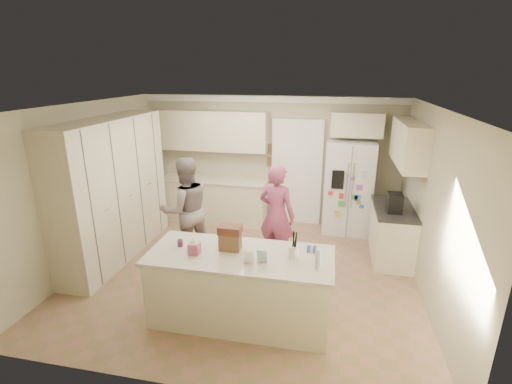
% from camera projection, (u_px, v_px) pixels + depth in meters
% --- Properties ---
extents(floor, '(5.20, 4.60, 0.02)m').
position_uv_depth(floor, '(245.00, 273.00, 5.89)').
color(floor, '#966D55').
rests_on(floor, ground).
extents(ceiling, '(5.20, 4.60, 0.02)m').
position_uv_depth(ceiling, '(244.00, 105.00, 5.07)').
color(ceiling, white).
rests_on(ceiling, wall_back).
extents(wall_back, '(5.20, 0.02, 2.60)m').
position_uv_depth(wall_back, '(270.00, 160.00, 7.63)').
color(wall_back, '#B8B18F').
rests_on(wall_back, ground).
extents(wall_front, '(5.20, 0.02, 2.60)m').
position_uv_depth(wall_front, '(185.00, 277.00, 3.33)').
color(wall_front, '#B8B18F').
rests_on(wall_front, ground).
extents(wall_left, '(0.02, 4.60, 2.60)m').
position_uv_depth(wall_left, '(88.00, 185.00, 5.98)').
color(wall_left, '#B8B18F').
rests_on(wall_left, ground).
extents(wall_right, '(0.02, 4.60, 2.60)m').
position_uv_depth(wall_right, '(433.00, 208.00, 4.98)').
color(wall_right, '#B8B18F').
rests_on(wall_right, ground).
extents(crown_back, '(5.20, 0.08, 0.12)m').
position_uv_depth(crown_back, '(271.00, 99.00, 7.20)').
color(crown_back, white).
rests_on(crown_back, wall_back).
extents(pantry_bank, '(0.60, 2.60, 2.35)m').
position_uv_depth(pantry_bank, '(113.00, 190.00, 6.15)').
color(pantry_bank, beige).
rests_on(pantry_bank, floor).
extents(back_base_cab, '(2.20, 0.60, 0.88)m').
position_uv_depth(back_base_cab, '(214.00, 201.00, 7.83)').
color(back_base_cab, beige).
rests_on(back_base_cab, floor).
extents(back_countertop, '(2.24, 0.63, 0.04)m').
position_uv_depth(back_countertop, '(213.00, 180.00, 7.68)').
color(back_countertop, beige).
rests_on(back_countertop, back_base_cab).
extents(back_upper_cab, '(2.20, 0.35, 0.80)m').
position_uv_depth(back_upper_cab, '(213.00, 131.00, 7.49)').
color(back_upper_cab, beige).
rests_on(back_upper_cab, wall_back).
extents(doorway_opening, '(0.90, 0.06, 2.10)m').
position_uv_depth(doorway_opening, '(297.00, 174.00, 7.57)').
color(doorway_opening, black).
rests_on(doorway_opening, floor).
extents(doorway_casing, '(1.02, 0.03, 2.22)m').
position_uv_depth(doorway_casing, '(296.00, 174.00, 7.54)').
color(doorway_casing, white).
rests_on(doorway_casing, floor).
extents(wall_frame_upper, '(0.15, 0.02, 0.20)m').
position_uv_depth(wall_frame_upper, '(271.00, 149.00, 7.51)').
color(wall_frame_upper, brown).
rests_on(wall_frame_upper, wall_back).
extents(wall_frame_lower, '(0.15, 0.02, 0.20)m').
position_uv_depth(wall_frame_lower, '(271.00, 162.00, 7.59)').
color(wall_frame_lower, brown).
rests_on(wall_frame_lower, wall_back).
extents(refrigerator, '(0.92, 0.73, 1.80)m').
position_uv_depth(refrigerator, '(348.00, 187.00, 7.19)').
color(refrigerator, white).
rests_on(refrigerator, floor).
extents(fridge_seam, '(0.02, 0.02, 1.78)m').
position_uv_depth(fridge_seam, '(349.00, 193.00, 6.86)').
color(fridge_seam, gray).
rests_on(fridge_seam, refrigerator).
extents(fridge_dispenser, '(0.22, 0.03, 0.35)m').
position_uv_depth(fridge_dispenser, '(338.00, 180.00, 6.81)').
color(fridge_dispenser, black).
rests_on(fridge_dispenser, refrigerator).
extents(fridge_handle_l, '(0.02, 0.02, 0.85)m').
position_uv_depth(fridge_handle_l, '(347.00, 185.00, 6.80)').
color(fridge_handle_l, silver).
rests_on(fridge_handle_l, refrigerator).
extents(fridge_handle_r, '(0.02, 0.02, 0.85)m').
position_uv_depth(fridge_handle_r, '(352.00, 186.00, 6.78)').
color(fridge_handle_r, silver).
rests_on(fridge_handle_r, refrigerator).
extents(over_fridge_cab, '(0.95, 0.35, 0.45)m').
position_uv_depth(over_fridge_cab, '(357.00, 125.00, 6.89)').
color(over_fridge_cab, beige).
rests_on(over_fridge_cab, wall_back).
extents(right_base_cab, '(0.60, 1.20, 0.88)m').
position_uv_depth(right_base_cab, '(392.00, 234.00, 6.24)').
color(right_base_cab, beige).
rests_on(right_base_cab, floor).
extents(right_countertop, '(0.63, 1.24, 0.04)m').
position_uv_depth(right_countertop, '(394.00, 208.00, 6.10)').
color(right_countertop, '#2D2B28').
rests_on(right_countertop, right_base_cab).
extents(right_upper_cab, '(0.35, 1.50, 0.70)m').
position_uv_depth(right_upper_cab, '(409.00, 143.00, 5.93)').
color(right_upper_cab, beige).
rests_on(right_upper_cab, wall_right).
extents(coffee_maker, '(0.22, 0.28, 0.30)m').
position_uv_depth(coffee_maker, '(395.00, 203.00, 5.86)').
color(coffee_maker, black).
rests_on(coffee_maker, right_countertop).
extents(island_base, '(2.20, 0.90, 0.88)m').
position_uv_depth(island_base, '(241.00, 288.00, 4.69)').
color(island_base, beige).
rests_on(island_base, floor).
extents(island_top, '(2.28, 0.96, 0.05)m').
position_uv_depth(island_top, '(240.00, 256.00, 4.54)').
color(island_top, beige).
rests_on(island_top, island_base).
extents(utensil_crock, '(0.13, 0.13, 0.15)m').
position_uv_depth(utensil_crock, '(294.00, 252.00, 4.43)').
color(utensil_crock, white).
rests_on(utensil_crock, island_top).
extents(tissue_box, '(0.13, 0.13, 0.14)m').
position_uv_depth(tissue_box, '(194.00, 248.00, 4.53)').
color(tissue_box, '#C25C7C').
rests_on(tissue_box, island_top).
extents(tissue_plume, '(0.08, 0.08, 0.08)m').
position_uv_depth(tissue_plume, '(194.00, 240.00, 4.49)').
color(tissue_plume, white).
rests_on(tissue_plume, tissue_box).
extents(dollhouse_body, '(0.26, 0.18, 0.22)m').
position_uv_depth(dollhouse_body, '(230.00, 241.00, 4.62)').
color(dollhouse_body, brown).
rests_on(dollhouse_body, island_top).
extents(dollhouse_roof, '(0.28, 0.20, 0.10)m').
position_uv_depth(dollhouse_roof, '(230.00, 229.00, 4.57)').
color(dollhouse_roof, '#592D1E').
rests_on(dollhouse_roof, dollhouse_body).
extents(jam_jar, '(0.07, 0.07, 0.09)m').
position_uv_depth(jam_jar, '(180.00, 243.00, 4.72)').
color(jam_jar, '#59263F').
rests_on(jam_jar, island_top).
extents(greeting_card_a, '(0.12, 0.06, 0.16)m').
position_uv_depth(greeting_card_a, '(248.00, 257.00, 4.30)').
color(greeting_card_a, white).
rests_on(greeting_card_a, island_top).
extents(greeting_card_b, '(0.12, 0.05, 0.16)m').
position_uv_depth(greeting_card_b, '(262.00, 256.00, 4.31)').
color(greeting_card_b, silver).
rests_on(greeting_card_b, island_top).
extents(water_bottle, '(0.07, 0.07, 0.24)m').
position_uv_depth(water_bottle, '(318.00, 259.00, 4.18)').
color(water_bottle, silver).
rests_on(water_bottle, island_top).
extents(shaker_salt, '(0.05, 0.05, 0.09)m').
position_uv_depth(shaker_salt, '(309.00, 249.00, 4.57)').
color(shaker_salt, '#3E4BAC').
rests_on(shaker_salt, island_top).
extents(shaker_pepper, '(0.05, 0.05, 0.09)m').
position_uv_depth(shaker_pepper, '(315.00, 249.00, 4.56)').
color(shaker_pepper, '#3E4BAC').
rests_on(shaker_pepper, island_top).
extents(teen_boy, '(1.08, 1.05, 1.76)m').
position_uv_depth(teen_boy, '(186.00, 210.00, 6.10)').
color(teen_boy, gray).
rests_on(teen_boy, floor).
extents(teen_girl, '(0.71, 0.57, 1.69)m').
position_uv_depth(teen_girl, '(277.00, 215.00, 5.95)').
color(teen_girl, '#C25074').
rests_on(teen_girl, floor).
extents(fridge_magnets, '(0.76, 0.02, 1.44)m').
position_uv_depth(fridge_magnets, '(349.00, 193.00, 6.85)').
color(fridge_magnets, tan).
rests_on(fridge_magnets, refrigerator).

